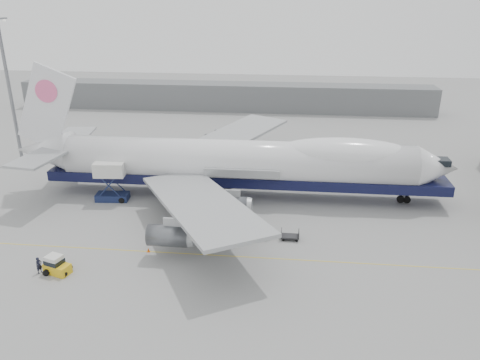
# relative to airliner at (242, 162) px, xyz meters

# --- Properties ---
(ground) EXTENTS (260.00, 260.00, 0.00)m
(ground) POSITION_rel_airliner_xyz_m (-0.64, -12.00, -5.62)
(ground) COLOR gray
(ground) RESTS_ON ground
(apron_line) EXTENTS (60.00, 0.15, 0.01)m
(apron_line) POSITION_rel_airliner_xyz_m (-0.64, -18.00, -5.62)
(apron_line) COLOR gold
(apron_line) RESTS_ON ground
(hangar) EXTENTS (110.00, 8.00, 7.00)m
(hangar) POSITION_rel_airliner_xyz_m (-10.64, 58.00, -2.12)
(hangar) COLOR slate
(hangar) RESTS_ON ground
(floodlight_mast) EXTENTS (2.40, 2.40, 25.43)m
(floodlight_mast) POSITION_rel_airliner_xyz_m (-42.64, 12.00, 8.64)
(floodlight_mast) COLOR slate
(floodlight_mast) RESTS_ON ground
(airliner) EXTENTS (67.00, 55.30, 19.98)m
(airliner) POSITION_rel_airliner_xyz_m (0.00, 0.00, 0.00)
(airliner) COLOR white
(airliner) RESTS_ON ground
(catering_truck) EXTENTS (5.00, 3.64, 6.06)m
(catering_truck) POSITION_rel_airliner_xyz_m (-19.31, -3.60, -2.19)
(catering_truck) COLOR #19234B
(catering_truck) RESTS_ON ground
(baggage_tug) EXTENTS (3.22, 2.36, 2.11)m
(baggage_tug) POSITION_rel_airliner_xyz_m (-18.40, -23.58, -4.69)
(baggage_tug) COLOR gold
(baggage_tug) RESTS_ON ground
(ground_worker) EXTENTS (0.75, 0.85, 1.96)m
(ground_worker) POSITION_rel_airliner_xyz_m (-20.28, -23.82, -4.64)
(ground_worker) COLOR black
(ground_worker) RESTS_ON ground
(traffic_cone) EXTENTS (0.38, 0.38, 0.56)m
(traffic_cone) POSITION_rel_airliner_xyz_m (-9.52, -18.04, -5.36)
(traffic_cone) COLOR #E3560B
(traffic_cone) RESTS_ON ground
(dolly_0) EXTENTS (2.30, 1.35, 1.30)m
(dolly_0) POSITION_rel_airliner_xyz_m (-7.74, -13.10, -5.09)
(dolly_0) COLOR #2D2D30
(dolly_0) RESTS_ON ground
(dolly_1) EXTENTS (2.30, 1.35, 1.30)m
(dolly_1) POSITION_rel_airliner_xyz_m (-3.93, -13.10, -5.09)
(dolly_1) COLOR #2D2D30
(dolly_1) RESTS_ON ground
(dolly_2) EXTENTS (2.30, 1.35, 1.30)m
(dolly_2) POSITION_rel_airliner_xyz_m (-0.11, -13.10, -5.09)
(dolly_2) COLOR #2D2D30
(dolly_2) RESTS_ON ground
(dolly_3) EXTENTS (2.30, 1.35, 1.30)m
(dolly_3) POSITION_rel_airliner_xyz_m (3.71, -13.10, -5.09)
(dolly_3) COLOR #2D2D30
(dolly_3) RESTS_ON ground
(dolly_4) EXTENTS (2.30, 1.35, 1.30)m
(dolly_4) POSITION_rel_airliner_xyz_m (7.52, -13.10, -5.09)
(dolly_4) COLOR #2D2D30
(dolly_4) RESTS_ON ground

